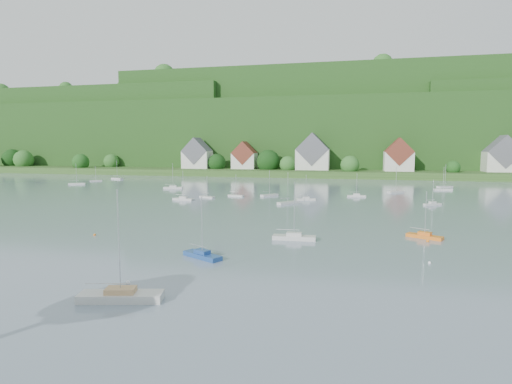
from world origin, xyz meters
TOP-DOWN VIEW (x-y plane):
  - far_shore_strip at (0.00, 200.00)m, footprint 600.00×60.00m
  - forested_ridge at (0.39, 268.57)m, footprint 620.00×181.22m
  - village_building_0 at (-55.00, 187.00)m, footprint 14.00×10.40m
  - village_building_1 at (-30.00, 189.00)m, footprint 12.00×9.36m
  - village_building_2 at (5.00, 188.00)m, footprint 16.00×11.44m
  - village_building_3 at (45.00, 186.00)m, footprint 13.00×10.40m
  - village_building_4 at (90.00, 190.00)m, footprint 15.00×10.40m
  - near_sailboat_1 at (5.24, 32.08)m, footprint 6.07×4.40m
  - near_sailboat_2 at (3.05, 16.01)m, footprint 8.15×3.97m
  - near_sailboat_3 at (15.50, 45.34)m, footprint 6.78×2.19m
  - near_sailboat_5 at (35.58, 51.10)m, footprint 5.60×4.02m
  - mooring_buoy_1 at (1.09, 20.61)m, footprint 0.45×0.45m
  - mooring_buoy_2 at (35.62, 48.48)m, footprint 0.47×0.47m
  - mooring_buoy_3 at (-16.82, 41.09)m, footprint 0.40×0.40m
  - mooring_buoy_4 at (33.78, 35.94)m, footprint 0.37×0.37m
  - far_sailboat_cluster at (12.83, 115.87)m, footprint 186.33×67.54m

SIDE VIEW (x-z plane):
  - mooring_buoy_1 at x=1.09m, z-range -0.23..0.23m
  - mooring_buoy_2 at x=35.62m, z-range -0.23..0.23m
  - mooring_buoy_3 at x=-16.82m, z-range -0.20..0.20m
  - mooring_buoy_4 at x=33.78m, z-range -0.19..0.19m
  - far_sailboat_cluster at x=12.83m, z-range -3.98..4.73m
  - near_sailboat_5 at x=35.58m, z-range -3.32..4.16m
  - near_sailboat_1 at x=5.24m, z-range -3.62..4.49m
  - near_sailboat_3 at x=15.50m, z-range -4.06..4.99m
  - near_sailboat_2 at x=3.05m, z-range -4.79..5.82m
  - far_shore_strip at x=0.00m, z-range 0.00..3.00m
  - village_building_1 at x=-30.00m, z-range 1.75..15.75m
  - village_building_3 at x=45.00m, z-range 1.68..17.18m
  - village_building_0 at x=-55.00m, z-range 1.51..17.51m
  - village_building_4 at x=90.00m, z-range 1.34..17.84m
  - village_building_2 at x=5.00m, z-range 1.27..19.27m
  - forested_ridge at x=0.39m, z-range -12.06..57.83m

